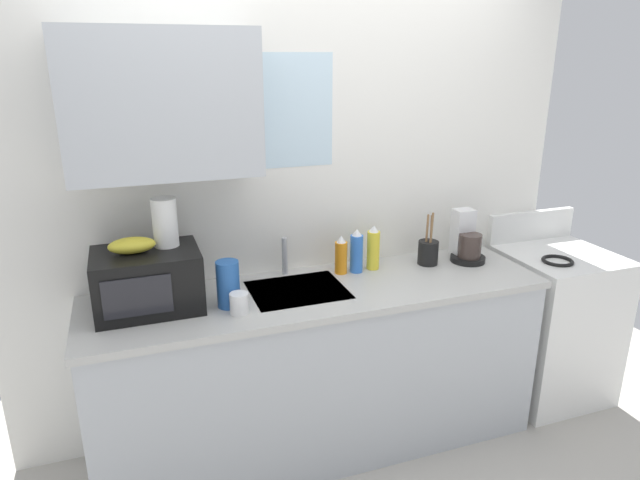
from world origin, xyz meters
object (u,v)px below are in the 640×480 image
object	(u,v)px
coffee_maker	(466,242)
dish_soap_bottle_orange	(341,256)
banana_bunch	(132,245)
dish_soap_bottle_blue	(357,252)
dish_soap_bottle_yellow	(373,248)
paper_towel_roll	(165,222)
utensil_crock	(428,252)
stove_range	(551,323)
microwave	(148,280)
cereal_canister	(228,284)
mug_white	(239,303)

from	to	relation	value
coffee_maker	dish_soap_bottle_orange	size ratio (longest dim) A/B	1.37
banana_bunch	dish_soap_bottle_blue	distance (m)	1.12
banana_bunch	dish_soap_bottle_orange	size ratio (longest dim) A/B	0.98
banana_bunch	dish_soap_bottle_yellow	size ratio (longest dim) A/B	0.83
dish_soap_bottle_yellow	coffee_maker	bearing A→B (deg)	-5.18
paper_towel_roll	utensil_crock	size ratio (longest dim) A/B	0.74
dish_soap_bottle_orange	stove_range	bearing A→B (deg)	-6.63
microwave	dish_soap_bottle_blue	size ratio (longest dim) A/B	1.96
dish_soap_bottle_yellow	dish_soap_bottle_orange	bearing A→B (deg)	-179.35
microwave	banana_bunch	xyz separation A→B (m)	(-0.05, 0.00, 0.17)
dish_soap_bottle_orange	cereal_canister	world-z (taller)	cereal_canister
microwave	dish_soap_bottle_yellow	world-z (taller)	microwave
microwave	dish_soap_bottle_yellow	bearing A→B (deg)	5.39
stove_range	dish_soap_bottle_orange	xyz separation A→B (m)	(-1.31, 0.15, 0.54)
coffee_maker	paper_towel_roll	bearing A→B (deg)	-179.70
microwave	utensil_crock	distance (m)	1.47
banana_bunch	dish_soap_bottle_yellow	world-z (taller)	banana_bunch
dish_soap_bottle_orange	dish_soap_bottle_blue	bearing A→B (deg)	-6.10
stove_range	cereal_canister	distance (m)	2.01
microwave	cereal_canister	bearing A→B (deg)	-16.13
utensil_crock	coffee_maker	bearing A→B (deg)	-2.85
banana_bunch	mug_white	xyz separation A→B (m)	(0.42, -0.19, -0.26)
mug_white	utensil_crock	distance (m)	1.13
coffee_maker	dish_soap_bottle_yellow	bearing A→B (deg)	174.82
dish_soap_bottle_blue	cereal_canister	xyz separation A→B (m)	(-0.71, -0.20, -0.00)
banana_bunch	utensil_crock	world-z (taller)	banana_bunch
stove_range	microwave	xyz separation A→B (m)	(-2.28, 0.04, 0.58)
banana_bunch	dish_soap_bottle_yellow	distance (m)	1.22
cereal_canister	mug_white	distance (m)	0.11
coffee_maker	dish_soap_bottle_orange	bearing A→B (deg)	176.29
coffee_maker	dish_soap_bottle_yellow	size ratio (longest dim) A/B	1.16
dish_soap_bottle_orange	utensil_crock	bearing A→B (deg)	-4.10
paper_towel_roll	coffee_maker	bearing A→B (deg)	0.30
microwave	coffee_maker	bearing A→B (deg)	2.02
microwave	banana_bunch	size ratio (longest dim) A/B	2.30
dish_soap_bottle_yellow	cereal_canister	bearing A→B (deg)	-165.70
mug_white	stove_range	bearing A→B (deg)	4.31
dish_soap_bottle_orange	mug_white	distance (m)	0.67
stove_range	banana_bunch	size ratio (longest dim) A/B	5.40
coffee_maker	mug_white	distance (m)	1.35
stove_range	utensil_crock	distance (m)	0.97
dish_soap_bottle_yellow	utensil_crock	bearing A→B (deg)	-6.90
dish_soap_bottle_blue	dish_soap_bottle_yellow	size ratio (longest dim) A/B	0.97
dish_soap_bottle_yellow	mug_white	xyz separation A→B (m)	(-0.78, -0.30, -0.07)
dish_soap_bottle_blue	cereal_canister	size ratio (longest dim) A/B	1.09
paper_towel_roll	banana_bunch	bearing A→B (deg)	-161.57
utensil_crock	mug_white	bearing A→B (deg)	-166.67
stove_range	coffee_maker	distance (m)	0.80
paper_towel_roll	dish_soap_bottle_yellow	distance (m)	1.09
paper_towel_roll	mug_white	distance (m)	0.49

